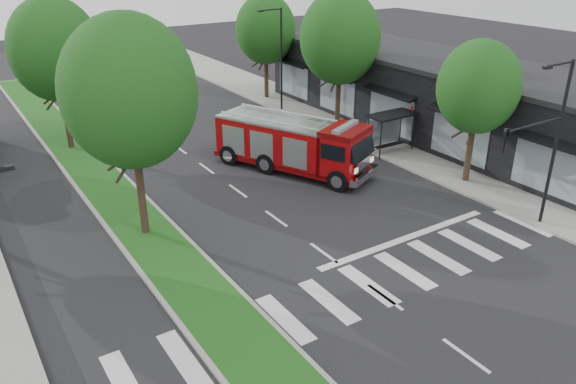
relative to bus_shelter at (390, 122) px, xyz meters
The scene contains 13 objects.
ground 14.00m from the bus_shelter, 143.97° to the right, with size 140.00×140.00×0.00m, color black.
sidewalk_right 3.00m from the bus_shelter, 54.94° to the left, with size 5.00×80.00×0.15m, color gray.
median 19.92m from the bus_shelter, 150.20° to the left, with size 3.00×50.00×0.15m.
storefront_row 6.11m from the bus_shelter, 17.71° to the left, with size 8.00×30.00×5.00m, color black.
bus_shelter is the anchor object (origin of this frame).
tree_right_near 7.06m from the bus_shelter, 87.21° to the right, with size 4.40×4.40×8.05m.
tree_right_mid 7.36m from the bus_shelter, 87.07° to the left, with size 5.60×5.60×9.72m.
tree_right_far 16.30m from the bus_shelter, 88.92° to the left, with size 5.00×5.00×8.73m.
tree_median_near 17.98m from the bus_shelter, behind, with size 5.80×5.80×10.16m.
tree_median_far 21.36m from the bus_shelter, 145.43° to the left, with size 5.60×5.60×9.72m.
streetlight_right_near 12.05m from the bus_shelter, 97.76° to the right, with size 4.08×0.22×8.00m.
streetlight_right_far 12.13m from the bus_shelter, 94.11° to the left, with size 2.11×0.20×8.00m.
fire_engine 7.02m from the bus_shelter, behind, with size 6.73×10.11×3.40m.
Camera 1 is at (-13.08, -17.18, 12.74)m, focal length 35.00 mm.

